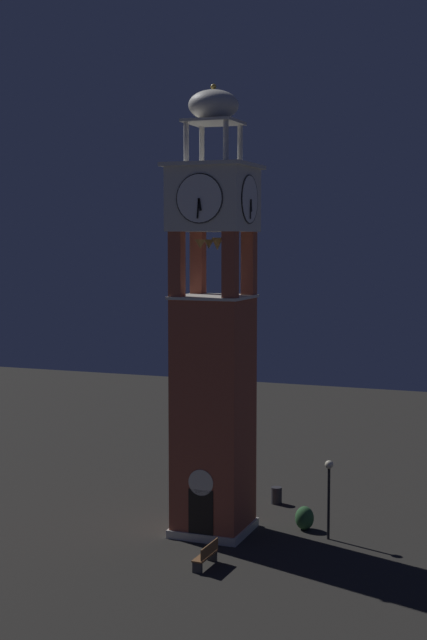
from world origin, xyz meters
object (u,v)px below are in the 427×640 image
at_px(lamp_post, 329,484).
at_px(trash_bin, 276,495).
at_px(park_bench, 206,555).
at_px(clock_tower, 213,350).

xyz_separation_m(lamp_post, trash_bin, (-3.57, 4.17, -1.99)).
relative_size(park_bench, trash_bin, 2.02).
relative_size(park_bench, lamp_post, 0.48).
bearing_deg(park_bench, clock_tower, 107.36).
distance_m(park_bench, lamp_post, 6.39).
height_order(park_bench, trash_bin, park_bench).
xyz_separation_m(clock_tower, lamp_post, (4.87, 0.85, -5.57)).
bearing_deg(lamp_post, clock_tower, -170.06).
distance_m(clock_tower, park_bench, 8.61).
bearing_deg(lamp_post, trash_bin, 130.54).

